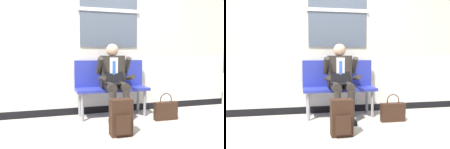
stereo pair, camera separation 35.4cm
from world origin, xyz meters
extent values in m
plane|color=#B2A899|center=(0.00, 0.00, 0.00)|extent=(18.00, 18.00, 0.00)
cube|color=beige|center=(0.00, 0.67, 1.91)|extent=(5.39, 0.12, 1.69)
cube|color=silver|center=(0.00, 0.67, 0.59)|extent=(5.39, 0.12, 0.93)
cube|color=black|center=(0.00, 0.67, 0.06)|extent=(5.39, 0.14, 0.13)
cube|color=#4C5666|center=(0.15, 0.60, 1.86)|extent=(1.06, 0.02, 1.30)
cube|color=silver|center=(0.15, 0.59, 1.86)|extent=(1.14, 0.03, 0.06)
cube|color=#28339E|center=(0.13, 0.32, 0.48)|extent=(1.25, 0.42, 0.05)
cube|color=#28339E|center=(0.13, 0.50, 0.74)|extent=(1.25, 0.04, 0.47)
cylinder|color=gray|center=(-0.42, 0.17, 0.23)|extent=(0.05, 0.05, 0.45)
cylinder|color=gray|center=(-0.42, 0.47, 0.23)|extent=(0.05, 0.05, 0.45)
cylinder|color=gray|center=(0.67, 0.17, 0.23)|extent=(0.05, 0.05, 0.45)
cylinder|color=gray|center=(0.67, 0.47, 0.23)|extent=(0.05, 0.05, 0.45)
cylinder|color=#2D2823|center=(0.02, 0.11, 0.55)|extent=(0.15, 0.40, 0.15)
cylinder|color=#2D2823|center=(0.02, -0.08, 0.25)|extent=(0.11, 0.11, 0.50)
cube|color=black|center=(0.02, -0.14, 0.04)|extent=(0.10, 0.26, 0.07)
cylinder|color=#2D2823|center=(0.24, 0.11, 0.55)|extent=(0.15, 0.40, 0.15)
cylinder|color=#2D2823|center=(0.24, -0.08, 0.25)|extent=(0.11, 0.11, 0.50)
cube|color=black|center=(0.24, -0.14, 0.04)|extent=(0.10, 0.26, 0.07)
cube|color=#2D2823|center=(0.13, 0.32, 0.78)|extent=(0.40, 0.18, 0.55)
cube|color=silver|center=(0.13, 0.22, 0.83)|extent=(0.14, 0.01, 0.39)
cube|color=blue|center=(0.13, 0.22, 0.80)|extent=(0.05, 0.01, 0.33)
sphere|color=tan|center=(0.13, 0.32, 1.15)|extent=(0.21, 0.21, 0.21)
cylinder|color=#2D2823|center=(-0.11, 0.25, 0.89)|extent=(0.09, 0.25, 0.30)
cylinder|color=#2D2823|center=(-0.11, 0.08, 0.70)|extent=(0.08, 0.27, 0.12)
cylinder|color=#2D2823|center=(0.37, 0.25, 0.89)|extent=(0.09, 0.25, 0.30)
cylinder|color=#2D2823|center=(0.37, 0.08, 0.70)|extent=(0.08, 0.27, 0.12)
cube|color=black|center=(0.13, 0.08, 0.60)|extent=(0.31, 0.22, 0.02)
cube|color=black|center=(0.13, 0.21, 0.71)|extent=(0.31, 0.08, 0.21)
cube|color=#331E14|center=(-0.02, -0.59, 0.24)|extent=(0.29, 0.17, 0.49)
cube|color=#331E14|center=(-0.02, -0.69, 0.17)|extent=(0.20, 0.04, 0.24)
cube|color=#331E14|center=(0.91, -0.12, 0.15)|extent=(0.39, 0.10, 0.30)
torus|color=#331E14|center=(0.91, -0.12, 0.34)|extent=(0.21, 0.02, 0.21)
camera|label=1|loc=(-0.93, -3.32, 1.07)|focal=35.65mm
camera|label=2|loc=(-0.58, -3.40, 1.07)|focal=35.65mm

